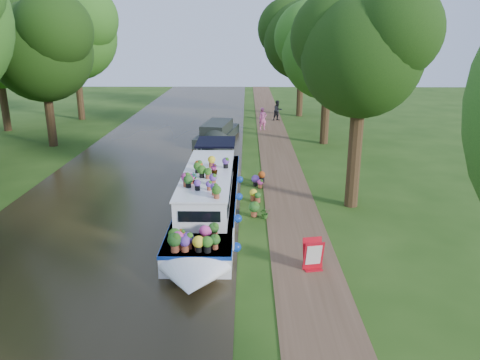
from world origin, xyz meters
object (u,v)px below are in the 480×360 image
object	(u,v)px
plant_boat	(208,196)
sandwich_board	(313,256)
second_boat	(217,134)
pedestrian_pink	(263,119)
pedestrian_dark	(278,110)

from	to	relation	value
plant_boat	sandwich_board	world-z (taller)	plant_boat
plant_boat	second_boat	world-z (taller)	plant_boat
pedestrian_pink	pedestrian_dark	distance (m)	4.34
plant_boat	pedestrian_pink	xyz separation A→B (m)	(2.75, 17.75, 0.03)
plant_boat	second_boat	xyz separation A→B (m)	(-0.50, 13.81, -0.31)
sandwich_board	pedestrian_dark	xyz separation A→B (m)	(0.52, 26.32, 0.40)
plant_boat	pedestrian_dark	xyz separation A→B (m)	(4.15, 21.85, 0.02)
plant_boat	pedestrian_pink	world-z (taller)	plant_boat
second_boat	pedestrian_dark	world-z (taller)	pedestrian_dark
second_boat	sandwich_board	bearing A→B (deg)	-67.66
pedestrian_dark	sandwich_board	bearing A→B (deg)	-120.99
second_boat	pedestrian_dark	xyz separation A→B (m)	(4.65, 8.04, 0.34)
second_boat	pedestrian_dark	size ratio (longest dim) A/B	4.20
sandwich_board	pedestrian_pink	xyz separation A→B (m)	(-0.88, 22.21, 0.41)
pedestrian_pink	pedestrian_dark	size ratio (longest dim) A/B	1.01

